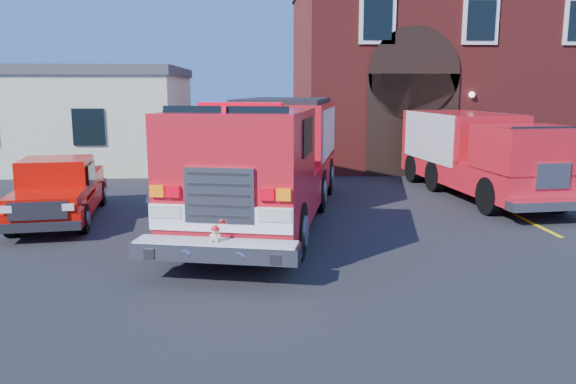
{
  "coord_description": "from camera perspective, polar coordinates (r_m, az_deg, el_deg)",
  "views": [
    {
      "loc": [
        -0.69,
        -12.85,
        3.48
      ],
      "look_at": [
        0.0,
        -1.2,
        1.3
      ],
      "focal_mm": 35.0,
      "sensor_mm": 36.0,
      "label": 1
    }
  ],
  "objects": [
    {
      "name": "secondary_truck",
      "position": [
        19.23,
        18.81,
        3.9
      ],
      "size": [
        3.29,
        8.31,
        2.63
      ],
      "color": "black",
      "rests_on": "ground"
    },
    {
      "name": "fire_engine",
      "position": [
        14.85,
        -1.88,
        3.48
      ],
      "size": [
        4.98,
        10.69,
        3.18
      ],
      "color": "black",
      "rests_on": "ground"
    },
    {
      "name": "parking_stripe_near",
      "position": [
        15.99,
        23.46,
        -2.87
      ],
      "size": [
        0.12,
        3.0,
        0.01
      ],
      "primitive_type": "cube",
      "color": "yellow",
      "rests_on": "ground"
    },
    {
      "name": "pickup_truck",
      "position": [
        16.08,
        -22.17,
        0.16
      ],
      "size": [
        2.5,
        5.31,
        1.67
      ],
      "color": "black",
      "rests_on": "ground"
    },
    {
      "name": "parking_stripe_far",
      "position": [
        21.4,
        16.29,
        0.81
      ],
      "size": [
        0.12,
        3.0,
        0.01
      ],
      "primitive_type": "cube",
      "color": "yellow",
      "rests_on": "ground"
    },
    {
      "name": "ground",
      "position": [
        13.33,
        -0.31,
        -4.55
      ],
      "size": [
        100.0,
        100.0,
        0.0
      ],
      "primitive_type": "plane",
      "color": "black",
      "rests_on": "ground"
    },
    {
      "name": "parking_stripe_mid",
      "position": [
        18.65,
        19.36,
        -0.77
      ],
      "size": [
        0.12,
        3.0,
        0.01
      ],
      "primitive_type": "cube",
      "color": "yellow",
      "rests_on": "ground"
    },
    {
      "name": "fire_station",
      "position": [
        28.54,
        16.79,
        11.7
      ],
      "size": [
        15.2,
        10.2,
        8.45
      ],
      "color": "maroon",
      "rests_on": "ground"
    },
    {
      "name": "side_building",
      "position": [
        27.18,
        -21.37,
        7.17
      ],
      "size": [
        10.2,
        8.2,
        4.35
      ],
      "color": "beige",
      "rests_on": "ground"
    }
  ]
}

